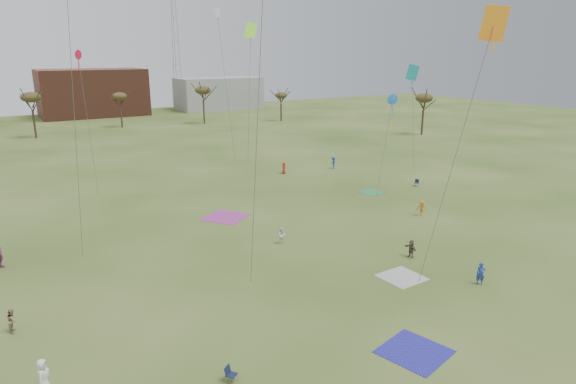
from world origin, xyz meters
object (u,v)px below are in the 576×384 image
flyer_near_left (43,376)px  radio_tower (175,41)px  flyer_near_right (481,274)px  camp_chair_left (231,377)px  camp_chair_right (416,184)px

flyer_near_left → radio_tower: size_ratio=0.04×
flyer_near_right → camp_chair_left: bearing=-134.1°
flyer_near_left → camp_chair_left: bearing=-89.4°
flyer_near_left → camp_chair_right: bearing=-39.7°
flyer_near_left → camp_chair_right: size_ratio=2.07×
flyer_near_right → radio_tower: size_ratio=0.04×
flyer_near_left → flyer_near_right: (28.62, -3.21, -0.06)m
flyer_near_left → radio_tower: 132.58m
flyer_near_left → flyer_near_right: bearing=-69.5°
flyer_near_right → camp_chair_left: (-20.31, -0.90, -0.58)m
flyer_near_right → camp_chair_left: 20.34m
radio_tower → flyer_near_left: bearing=-112.1°
flyer_near_right → camp_chair_right: size_ratio=1.94×
flyer_near_right → flyer_near_left: bearing=-143.1°
flyer_near_left → camp_chair_right: flyer_near_left is taller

